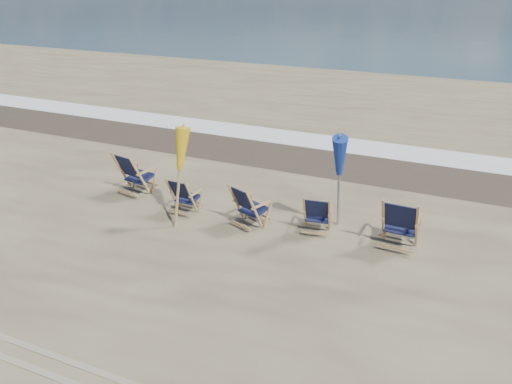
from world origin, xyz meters
TOP-DOWN VIEW (x-y plane):
  - surf_foam at (0.00, 8.30)m, footprint 200.00×1.40m
  - wet_sand_strip at (0.00, 6.80)m, footprint 200.00×2.60m
  - beach_chair_0 at (-3.10, 2.61)m, footprint 0.85×0.92m
  - beach_chair_1 at (-1.54, 2.27)m, footprint 0.61×0.68m
  - beach_chair_2 at (-0.03, 2.18)m, footprint 0.85×0.89m
  - beach_chair_3 at (1.40, 2.61)m, footprint 0.65×0.71m
  - beach_chair_4 at (3.06, 2.59)m, footprint 0.75×0.83m
  - umbrella_yellow at (-1.56, 1.86)m, footprint 0.30×0.30m
  - umbrella_blue at (1.50, 2.85)m, footprint 0.30×0.30m

SIDE VIEW (x-z plane):
  - wet_sand_strip at x=0.00m, z-range 0.00..0.00m
  - surf_foam at x=0.00m, z-range 0.00..0.01m
  - beach_chair_3 at x=1.40m, z-range 0.00..0.89m
  - beach_chair_1 at x=-1.54m, z-range 0.00..0.89m
  - beach_chair_2 at x=-0.03m, z-range 0.00..0.98m
  - beach_chair_0 at x=-3.10m, z-range 0.00..1.11m
  - beach_chair_4 at x=3.06m, z-range 0.00..1.11m
  - umbrella_yellow at x=-1.56m, z-range 0.53..2.62m
  - umbrella_blue at x=1.50m, z-range 0.60..2.85m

